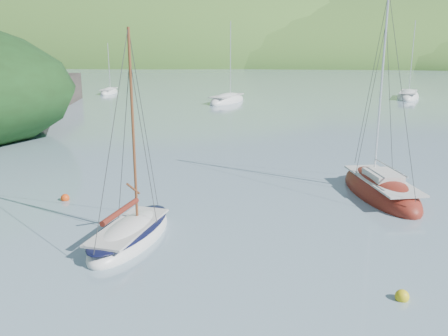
# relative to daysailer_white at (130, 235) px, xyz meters

# --- Properties ---
(ground) EXTENTS (700.00, 700.00, 0.00)m
(ground) POSITION_rel_daysailer_white_xyz_m (5.33, -4.00, -0.22)
(ground) COLOR slate
(ground) RESTS_ON ground
(shoreline_hills) EXTENTS (690.00, 135.00, 56.00)m
(shoreline_hills) POSITION_rel_daysailer_white_xyz_m (-4.33, 168.43, -0.22)
(shoreline_hills) COLOR #3D6526
(shoreline_hills) RESTS_ON ground
(daysailer_white) EXTENTS (3.27, 6.50, 9.55)m
(daysailer_white) POSITION_rel_daysailer_white_xyz_m (0.00, 0.00, 0.00)
(daysailer_white) COLOR white
(daysailer_white) RESTS_ON ground
(sloop_red) EXTENTS (4.58, 8.34, 11.70)m
(sloop_red) POSITION_rel_daysailer_white_xyz_m (11.88, 7.65, 0.00)
(sloop_red) COLOR maroon
(sloop_red) RESTS_ON ground
(distant_sloop_a) EXTENTS (5.42, 8.32, 11.21)m
(distant_sloop_a) POSITION_rel_daysailer_white_xyz_m (-0.89, 45.62, -0.03)
(distant_sloop_a) COLOR white
(distant_sloop_a) RESTS_ON ground
(distant_sloop_b) EXTENTS (4.95, 8.50, 11.45)m
(distant_sloop_b) POSITION_rel_daysailer_white_xyz_m (23.76, 52.96, -0.03)
(distant_sloop_b) COLOR white
(distant_sloop_b) RESTS_ON ground
(distant_sloop_c) EXTENTS (2.14, 5.72, 8.09)m
(distant_sloop_c) POSITION_rel_daysailer_white_xyz_m (-19.85, 54.02, -0.07)
(distant_sloop_c) COLOR white
(distant_sloop_c) RESTS_ON ground
(mooring_buoys) EXTENTS (22.41, 9.09, 0.47)m
(mooring_buoys) POSITION_rel_daysailer_white_xyz_m (6.09, 1.19, -0.10)
(mooring_buoys) COLOR yellow
(mooring_buoys) RESTS_ON ground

